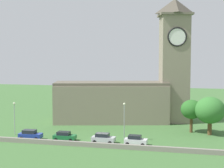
# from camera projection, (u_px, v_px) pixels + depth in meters

# --- Properties ---
(ground_plane) EXTENTS (200.00, 200.00, 0.00)m
(ground_plane) POSITION_uv_depth(u_px,v_px,m) (118.00, 125.00, 84.19)
(ground_plane) COLOR #3D6633
(church) EXTENTS (34.35, 16.20, 30.30)m
(church) POSITION_uv_depth(u_px,v_px,m) (133.00, 87.00, 88.05)
(church) COLOR gray
(church) RESTS_ON ground
(quay_barrier) EXTENTS (50.32, 0.70, 0.86)m
(quay_barrier) POSITION_uv_depth(u_px,v_px,m) (94.00, 145.00, 64.34)
(quay_barrier) COLOR gray
(quay_barrier) RESTS_ON ground
(car_blue) EXTENTS (4.62, 2.43, 1.91)m
(car_blue) POSITION_uv_depth(u_px,v_px,m) (30.00, 135.00, 70.21)
(car_blue) COLOR #233D9E
(car_blue) RESTS_ON ground
(car_green) EXTENTS (4.41, 2.39, 1.74)m
(car_green) POSITION_uv_depth(u_px,v_px,m) (64.00, 136.00, 69.31)
(car_green) COLOR #1E6B38
(car_green) RESTS_ON ground
(car_silver) EXTENTS (4.47, 2.35, 1.88)m
(car_silver) POSITION_uv_depth(u_px,v_px,m) (103.00, 138.00, 67.36)
(car_silver) COLOR silver
(car_silver) RESTS_ON ground
(car_white) EXTENTS (4.23, 2.19, 1.86)m
(car_white) POSITION_uv_depth(u_px,v_px,m) (136.00, 140.00, 65.69)
(car_white) COLOR silver
(car_white) RESTS_ON ground
(streetlamp_west_end) EXTENTS (0.44, 0.44, 6.81)m
(streetlamp_west_end) POSITION_uv_depth(u_px,v_px,m) (14.00, 113.00, 74.06)
(streetlamp_west_end) COLOR #9EA0A5
(streetlamp_west_end) RESTS_ON ground
(streetlamp_west_mid) EXTENTS (0.44, 0.44, 7.46)m
(streetlamp_west_mid) POSITION_uv_depth(u_px,v_px,m) (124.00, 116.00, 68.62)
(streetlamp_west_mid) COLOR #9EA0A5
(streetlamp_west_mid) RESTS_ON ground
(tree_by_tower) EXTENTS (4.59, 4.59, 7.07)m
(tree_by_tower) POSITION_uv_depth(u_px,v_px,m) (191.00, 110.00, 76.28)
(tree_by_tower) COLOR brown
(tree_by_tower) RESTS_ON ground
(tree_riverside_east) EXTENTS (6.20, 6.20, 8.00)m
(tree_riverside_east) POSITION_uv_depth(u_px,v_px,m) (210.00, 110.00, 73.81)
(tree_riverside_east) COLOR brown
(tree_riverside_east) RESTS_ON ground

